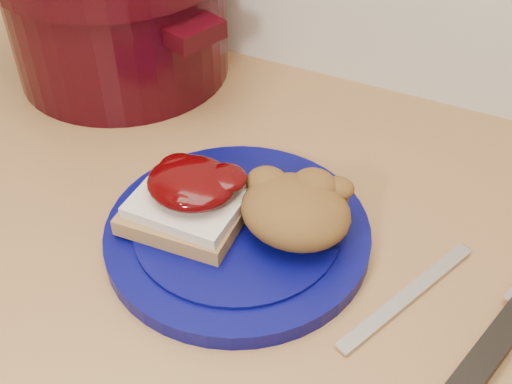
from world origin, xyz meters
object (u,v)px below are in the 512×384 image
at_px(dutch_oven, 118,10).
at_px(pepper_grinder, 122,17).
at_px(plate, 238,234).
at_px(butter_knife, 408,295).

height_order(dutch_oven, pepper_grinder, dutch_oven).
relative_size(plate, dutch_oven, 0.69).
height_order(plate, butter_knife, plate).
xyz_separation_m(plate, pepper_grinder, (-0.29, 0.24, 0.05)).
bearing_deg(butter_knife, plate, 113.42).
relative_size(plate, butter_knife, 1.46).
bearing_deg(dutch_oven, butter_knife, -25.96).
height_order(plate, dutch_oven, dutch_oven).
distance_m(butter_knife, pepper_grinder, 0.52).
bearing_deg(butter_knife, dutch_oven, 86.93).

